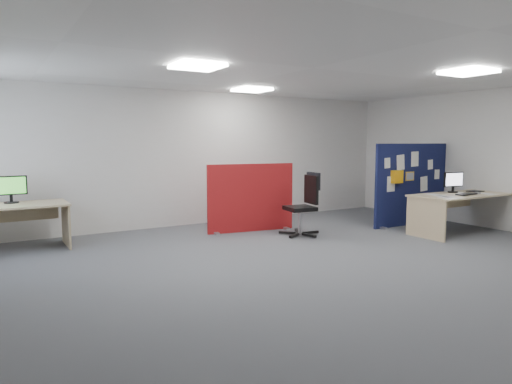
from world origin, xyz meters
name	(u,v)px	position (x,y,z in m)	size (l,w,h in m)	color
floor	(310,259)	(0.00, 0.00, 0.00)	(9.00, 9.00, 0.00)	#515459
ceiling	(312,68)	(0.00, 0.00, 2.70)	(9.00, 7.00, 0.02)	white
wall_back	(207,158)	(0.00, 3.50, 1.35)	(9.00, 0.02, 2.70)	silver
wall_right	(498,160)	(4.50, 0.00, 1.35)	(0.02, 7.00, 2.70)	silver
ceiling_lights	(303,78)	(0.33, 0.67, 2.67)	(4.10, 4.10, 0.04)	white
navy_divider	(411,184)	(3.46, 1.17, 0.83)	(2.00, 0.30, 1.65)	black
main_desk	(459,202)	(3.58, 0.15, 0.57)	(1.99, 0.88, 0.73)	tan
monitor_main	(453,181)	(3.65, 0.34, 0.95)	(0.44, 0.18, 0.39)	black
keyboard	(466,194)	(3.53, -0.03, 0.74)	(0.45, 0.18, 0.03)	black
mouse	(478,193)	(3.84, -0.05, 0.74)	(0.10, 0.06, 0.03)	#A5A4AA
paper_tray	(475,191)	(4.18, 0.23, 0.74)	(0.28, 0.22, 0.01)	black
red_divider	(251,198)	(0.33, 2.24, 0.63)	(1.69, 0.32, 1.28)	#A5151C
second_desk	(8,216)	(-3.68, 2.81, 0.56)	(1.69, 0.85, 0.73)	tan
monitor_second	(11,188)	(-3.62, 2.96, 0.97)	(0.47, 0.22, 0.43)	black
office_chair	(306,200)	(0.99, 1.42, 0.64)	(0.73, 0.74, 1.12)	black
desk_papers	(453,195)	(3.33, 0.09, 0.73)	(1.37, 0.85, 0.00)	white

